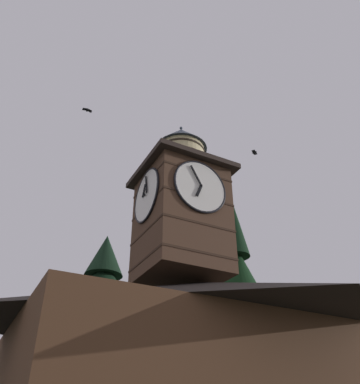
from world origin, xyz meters
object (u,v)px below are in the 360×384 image
moon (163,326)px  pine_tree_behind (96,350)px  building_main (202,376)px  pine_tree_aside (243,344)px  clock_tower (181,205)px  flying_bird_low (255,153)px  flying_bird_high (87,110)px

moon → pine_tree_behind: bearing=59.9°
building_main → pine_tree_aside: pine_tree_aside is taller
building_main → clock_tower: (0.85, -0.11, 7.28)m
moon → flying_bird_low: (12.33, 38.16, 0.76)m
building_main → clock_tower: 7.33m
clock_tower → moon: moon is taller
flying_bird_low → building_main: bearing=5.4°
flying_bird_high → flying_bird_low: 9.93m
pine_tree_aside → moon: 37.19m
building_main → flying_bird_high: size_ratio=27.70×
clock_tower → flying_bird_high: bearing=-33.5°
clock_tower → pine_tree_aside: size_ratio=0.55×
pine_tree_behind → flying_bird_high: bearing=44.2°
building_main → clock_tower: bearing=-7.5°
pine_tree_aside → moon: bearing=-108.4°
clock_tower → pine_tree_aside: 8.88m
pine_tree_aside → moon: size_ratio=7.38×
pine_tree_aside → building_main: bearing=40.1°
pine_tree_aside → flying_bird_high: size_ratio=28.66×
pine_tree_aside → flying_bird_low: size_ratio=30.15×
clock_tower → moon: (-17.38, -38.45, 4.29)m
building_main → flying_bird_low: bearing=-174.6°
moon → flying_bird_high: size_ratio=3.88×
clock_tower → flying_bird_low: bearing=-176.7°
moon → flying_bird_high: 41.73m
building_main → pine_tree_behind: (2.56, -5.66, 1.61)m
flying_bird_high → flying_bird_low: flying_bird_high is taller
clock_tower → pine_tree_behind: bearing=-72.8°
pine_tree_aside → moon: (-11.36, -34.19, 9.23)m
clock_tower → pine_tree_aside: (-6.03, -4.26, -4.94)m
flying_bird_high → building_main: bearing=150.0°
moon → flying_bird_high: bearing=58.5°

